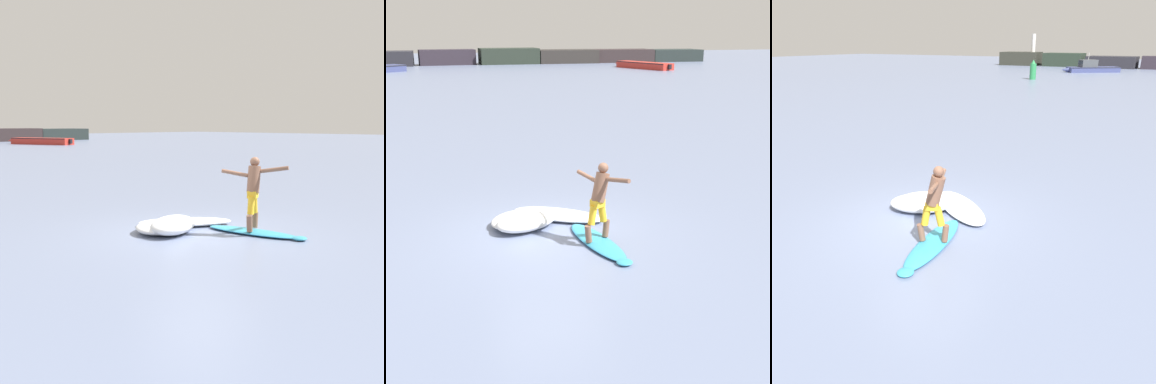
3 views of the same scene
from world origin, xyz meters
TOP-DOWN VIEW (x-y plane):
  - ground_plane at (0.00, 0.00)m, footprint 200.00×200.00m
  - surfboard at (0.83, -0.88)m, footprint 0.93×2.51m
  - surfer at (0.87, -0.81)m, footprint 0.81×1.44m
  - small_boat_offshore at (-7.47, 50.24)m, footprint 7.47×6.04m
  - channel_marker_buoy at (-10.63, 35.63)m, footprint 0.70×0.70m
  - wave_foam_at_tail at (-0.62, 0.75)m, footprint 1.65×1.63m
  - wave_foam_at_nose at (0.42, 0.94)m, footprint 2.32×1.99m
  - wave_foam_beside at (-0.42, 0.46)m, footprint 1.82×1.55m

SIDE VIEW (x-z plane):
  - ground_plane at x=0.00m, z-range 0.00..0.00m
  - surfboard at x=0.83m, z-range -0.07..0.17m
  - wave_foam_at_nose at x=0.42m, z-range 0.00..0.18m
  - wave_foam_at_tail at x=-0.62m, z-range 0.00..0.26m
  - wave_foam_beside at x=-0.42m, z-range 0.00..0.39m
  - small_boat_offshore at x=-7.47m, z-range -0.73..1.83m
  - channel_marker_buoy at x=-10.63m, z-range -0.10..2.03m
  - surfer at x=0.87m, z-range 0.23..1.87m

